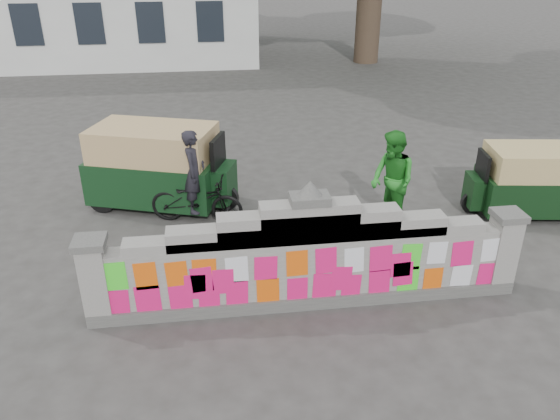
{
  "coord_description": "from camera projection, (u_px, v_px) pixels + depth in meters",
  "views": [
    {
      "loc": [
        -1.33,
        -6.7,
        4.92
      ],
      "look_at": [
        -0.28,
        1.0,
        1.1
      ],
      "focal_mm": 35.0,
      "sensor_mm": 36.0,
      "label": 1
    }
  ],
  "objects": [
    {
      "name": "cyclist_rider",
      "position": [
        195.0,
        184.0,
        10.33
      ],
      "size": [
        0.53,
        0.67,
        1.61
      ],
      "primitive_type": "imported",
      "rotation": [
        0.0,
        0.0,
        1.29
      ],
      "color": "black",
      "rests_on": "ground"
    },
    {
      "name": "rickshaw_right",
      "position": [
        533.0,
        180.0,
        10.73
      ],
      "size": [
        2.54,
        1.45,
        1.37
      ],
      "rotation": [
        0.0,
        0.0,
        2.99
      ],
      "color": "black",
      "rests_on": "ground"
    },
    {
      "name": "parapet_wall",
      "position": [
        308.0,
        260.0,
        7.95
      ],
      "size": [
        6.48,
        0.44,
        2.01
      ],
      "color": "#4C4C49",
      "rests_on": "ground"
    },
    {
      "name": "pedestrian",
      "position": [
        392.0,
        181.0,
        10.13
      ],
      "size": [
        0.94,
        1.08,
        1.88
      ],
      "primitive_type": "imported",
      "rotation": [
        0.0,
        0.0,
        -1.28
      ],
      "color": "#258826",
      "rests_on": "ground"
    },
    {
      "name": "rickshaw_left",
      "position": [
        159.0,
        165.0,
        11.04
      ],
      "size": [
        3.09,
        2.16,
        1.66
      ],
      "rotation": [
        0.0,
        0.0,
        -0.33
      ],
      "color": "#103217",
      "rests_on": "ground"
    },
    {
      "name": "ground",
      "position": [
        307.0,
        302.0,
        8.29
      ],
      "size": [
        100.0,
        100.0,
        0.0
      ],
      "primitive_type": "plane",
      "color": "#383533",
      "rests_on": "ground"
    },
    {
      "name": "cyclist_bike",
      "position": [
        197.0,
        200.0,
        10.47
      ],
      "size": [
        1.92,
        1.11,
        0.95
      ],
      "primitive_type": "imported",
      "rotation": [
        0.0,
        0.0,
        1.29
      ],
      "color": "black",
      "rests_on": "ground"
    }
  ]
}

